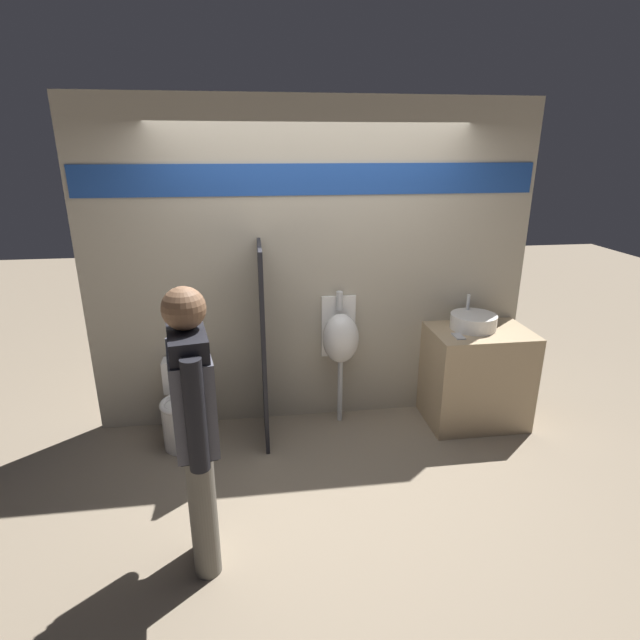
% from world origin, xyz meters
% --- Properties ---
extents(ground_plane, '(16.00, 16.00, 0.00)m').
position_xyz_m(ground_plane, '(0.00, 0.00, 0.00)').
color(ground_plane, gray).
extents(display_wall, '(3.72, 0.07, 2.70)m').
position_xyz_m(display_wall, '(0.00, 0.60, 1.36)').
color(display_wall, '#B2A893').
rests_on(display_wall, ground_plane).
extents(sink_counter, '(0.84, 0.59, 0.85)m').
position_xyz_m(sink_counter, '(1.39, 0.28, 0.43)').
color(sink_counter, tan).
rests_on(sink_counter, ground_plane).
extents(sink_basin, '(0.39, 0.39, 0.26)m').
position_xyz_m(sink_basin, '(1.34, 0.34, 0.92)').
color(sink_basin, white).
rests_on(sink_basin, sink_counter).
extents(cell_phone, '(0.07, 0.14, 0.01)m').
position_xyz_m(cell_phone, '(1.14, 0.16, 0.86)').
color(cell_phone, '#B7B7BC').
rests_on(cell_phone, sink_counter).
extents(divider_near_counter, '(0.03, 0.59, 1.63)m').
position_xyz_m(divider_near_counter, '(-0.44, 0.28, 0.82)').
color(divider_near_counter, black).
rests_on(divider_near_counter, ground_plane).
extents(urinal_near_counter, '(0.31, 0.27, 1.17)m').
position_xyz_m(urinal_near_counter, '(0.21, 0.44, 0.78)').
color(urinal_near_counter, silver).
rests_on(urinal_near_counter, ground_plane).
extents(toilet, '(0.37, 0.53, 0.80)m').
position_xyz_m(toilet, '(-1.10, 0.28, 0.28)').
color(toilet, white).
rests_on(toilet, ground_plane).
extents(person_in_vest, '(0.29, 0.58, 1.68)m').
position_xyz_m(person_in_vest, '(-0.84, -1.05, 0.98)').
color(person_in_vest, '#666056').
rests_on(person_in_vest, ground_plane).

